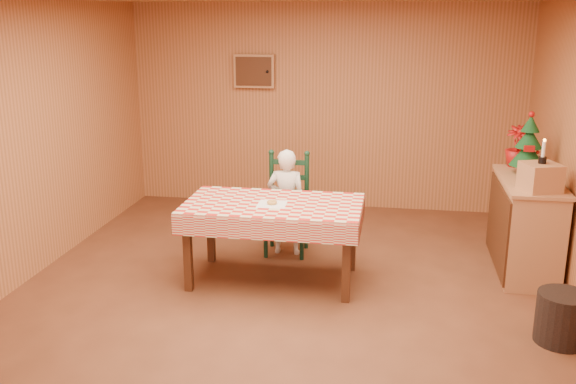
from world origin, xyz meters
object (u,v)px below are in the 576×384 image
object	(u,v)px
seated_child	(286,202)
storage_bin	(562,318)
shelf_unit	(525,225)
christmas_tree	(528,146)
dining_table	(273,211)
crate	(540,177)
ladder_chair	(287,206)

from	to	relation	value
seated_child	storage_bin	xyz separation A→B (m)	(2.43, -1.54, -0.36)
shelf_unit	christmas_tree	xyz separation A→B (m)	(0.01, 0.25, 0.74)
dining_table	storage_bin	bearing A→B (deg)	-18.40
shelf_unit	crate	distance (m)	0.71
ladder_chair	storage_bin	world-z (taller)	ladder_chair
seated_child	crate	xyz separation A→B (m)	(2.39, -0.48, 0.49)
ladder_chair	storage_bin	size ratio (longest dim) A/B	2.68
seated_child	crate	world-z (taller)	crate
shelf_unit	christmas_tree	bearing A→B (deg)	88.02
storage_bin	crate	bearing A→B (deg)	92.12
dining_table	christmas_tree	distance (m)	2.61
storage_bin	seated_child	bearing A→B (deg)	147.65
ladder_chair	crate	distance (m)	2.51
dining_table	shelf_unit	world-z (taller)	shelf_unit
ladder_chair	storage_bin	distance (m)	2.92
dining_table	shelf_unit	bearing A→B (deg)	15.29
ladder_chair	storage_bin	xyz separation A→B (m)	(2.43, -1.59, -0.30)
dining_table	seated_child	bearing A→B (deg)	90.00
dining_table	christmas_tree	bearing A→B (deg)	20.65
shelf_unit	christmas_tree	size ratio (longest dim) A/B	2.00
seated_child	storage_bin	distance (m)	2.90
seated_child	christmas_tree	world-z (taller)	christmas_tree
crate	christmas_tree	xyz separation A→B (m)	(-0.00, 0.65, 0.16)
shelf_unit	seated_child	bearing A→B (deg)	178.08
dining_table	seated_child	distance (m)	0.74
seated_child	storage_bin	size ratio (longest dim) A/B	2.79
dining_table	ladder_chair	bearing A→B (deg)	90.00
dining_table	shelf_unit	xyz separation A→B (m)	(2.38, 0.65, -0.22)
ladder_chair	christmas_tree	size ratio (longest dim) A/B	1.74
ladder_chair	shelf_unit	xyz separation A→B (m)	(2.38, -0.14, -0.04)
ladder_chair	christmas_tree	bearing A→B (deg)	2.71
storage_bin	ladder_chair	bearing A→B (deg)	146.70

